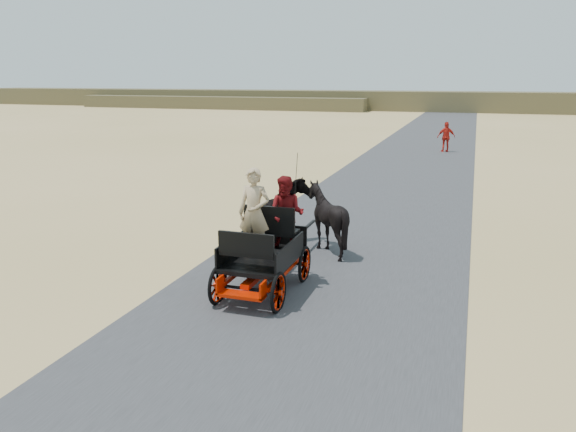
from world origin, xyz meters
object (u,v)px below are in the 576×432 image
(pedestrian, at_px, (446,137))
(horse_right, at_px, (327,218))
(carriage, at_px, (263,274))
(horse_left, at_px, (285,215))

(pedestrian, bearing_deg, horse_right, 69.07)
(carriage, height_order, horse_right, horse_right)
(carriage, distance_m, pedestrian, 23.68)
(horse_left, distance_m, horse_right, 1.10)
(carriage, xyz_separation_m, pedestrian, (2.34, 23.56, 0.50))
(horse_left, distance_m, pedestrian, 20.76)
(horse_right, relative_size, pedestrian, 0.98)
(carriage, xyz_separation_m, horse_right, (0.55, 3.00, 0.49))
(horse_left, relative_size, horse_right, 1.18)
(carriage, relative_size, horse_left, 1.20)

